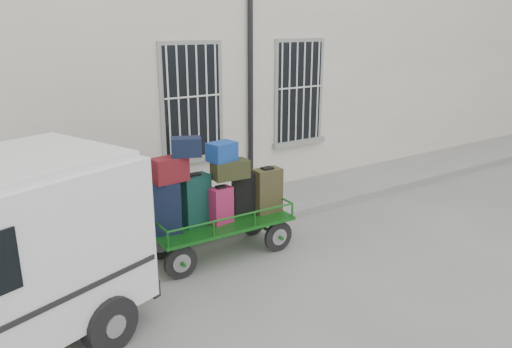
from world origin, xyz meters
name	(u,v)px	position (x,y,z in m)	size (l,w,h in m)	color
ground	(299,256)	(0.00, 0.00, 0.00)	(80.00, 80.00, 0.00)	slate
building	(158,56)	(0.00, 5.50, 3.00)	(24.00, 5.15, 6.00)	beige
sidewalk	(231,212)	(0.00, 2.20, 0.07)	(24.00, 1.70, 0.15)	gray
luggage_cart	(215,200)	(-1.14, 0.80, 0.98)	(2.76, 1.11, 2.09)	black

